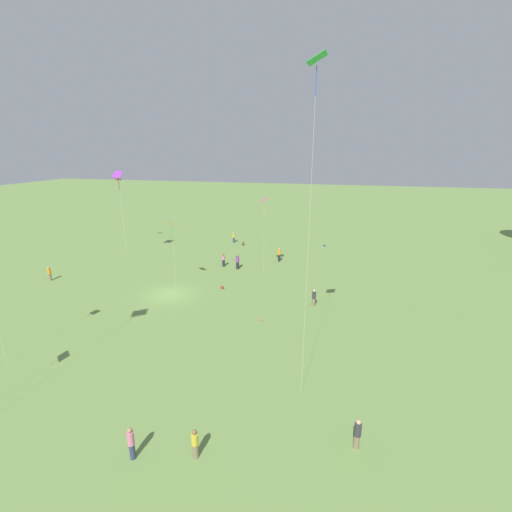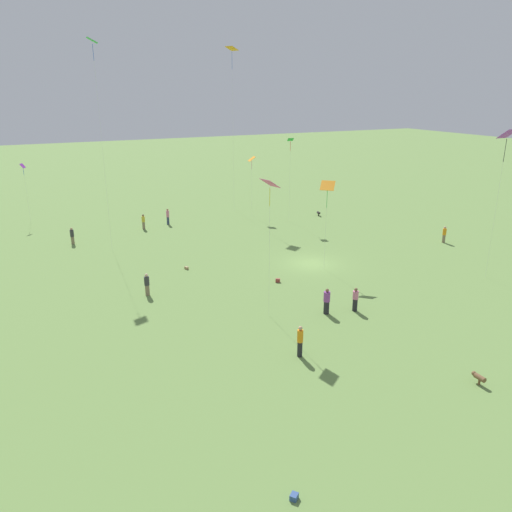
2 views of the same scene
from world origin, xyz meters
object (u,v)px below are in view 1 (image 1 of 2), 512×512
object	(u,v)px
kite_5	(316,82)
kite_1	(118,177)
dog_1	(243,243)
picnic_bag_2	(324,246)
person_1	(49,273)
person_3	(279,255)
person_0	(234,237)
kite_4	(171,225)
person_4	(314,298)
person_5	(357,434)
person_8	(131,443)
kite_2	(119,182)
picnic_bag_1	(222,288)
person_6	(237,262)
person_7	(195,444)
picnic_bag_0	(259,320)
person_2	(223,260)
kite_3	(264,202)

from	to	relation	value
kite_5	kite_1	bearing A→B (deg)	-80.09
dog_1	picnic_bag_2	bearing A→B (deg)	-168.94
person_1	person_3	xyz separation A→B (m)	(-12.97, 24.47, 0.13)
person_0	kite_4	size ratio (longest dim) A/B	0.23
person_4	person_5	world-z (taller)	person_4
person_8	kite_2	distance (m)	41.63
kite_4	picnic_bag_1	size ratio (longest dim) A/B	18.90
person_0	dog_1	xyz separation A→B (m)	(1.37, 1.89, -0.44)
person_0	kite_2	world-z (taller)	kite_2
person_6	kite_1	size ratio (longest dim) A/B	0.16
person_7	picnic_bag_0	bearing A→B (deg)	-48.20
person_0	person_8	bearing A→B (deg)	-50.82
person_2	person_3	world-z (taller)	person_3
kite_1	kite_5	xyz separation A→B (m)	(21.11, 25.92, 6.41)
person_1	kite_5	xyz separation A→B (m)	(12.40, 30.22, 16.67)
kite_4	dog_1	xyz separation A→B (m)	(-18.22, 2.52, -6.61)
person_1	kite_3	bearing A→B (deg)	-23.32
person_2	kite_4	distance (m)	10.50
person_6	kite_3	bearing A→B (deg)	105.20
person_1	person_4	xyz separation A→B (m)	(-0.25, 30.03, 0.01)
person_3	person_6	size ratio (longest dim) A/B	1.04
person_0	person_4	xyz separation A→B (m)	(20.61, 14.32, 0.00)
kite_2	person_0	bearing A→B (deg)	-132.67
kite_1	picnic_bag_2	distance (m)	31.00
person_4	kite_4	bearing A→B (deg)	43.25
kite_5	picnic_bag_0	xyz separation A→B (m)	(-8.53, -4.61, -17.40)
person_0	person_8	size ratio (longest dim) A/B	0.94
person_0	person_4	size ratio (longest dim) A/B	1.00
picnic_bag_0	picnic_bag_2	size ratio (longest dim) A/B	0.99
person_3	person_7	distance (m)	31.22
person_2	dog_1	bearing A→B (deg)	-77.38
person_3	dog_1	size ratio (longest dim) A/B	2.35
kite_2	kite_3	bearing A→B (deg)	-171.42
person_0	kite_2	distance (m)	19.02
person_1	kite_3	distance (m)	25.93
person_8	kite_2	bearing A→B (deg)	-176.11
person_3	person_8	bearing A→B (deg)	-11.53
dog_1	picnic_bag_0	size ratio (longest dim) A/B	1.99
dog_1	kite_5	bearing A→B (deg)	111.49
person_4	kite_5	xyz separation A→B (m)	(12.65, 0.20, 16.66)
person_1	person_2	xyz separation A→B (m)	(-9.30, 17.85, 0.00)
kite_2	person_2	bearing A→B (deg)	-171.03
kite_1	picnic_bag_2	bearing A→B (deg)	69.49
person_0	picnic_bag_0	distance (m)	26.65
person_7	person_5	bearing A→B (deg)	-120.87
person_5	kite_3	world-z (taller)	kite_3
kite_2	picnic_bag_1	world-z (taller)	kite_2
person_3	kite_5	distance (m)	30.83
person_2	person_4	xyz separation A→B (m)	(9.05, 12.17, 0.01)
person_2	kite_5	bearing A→B (deg)	130.88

